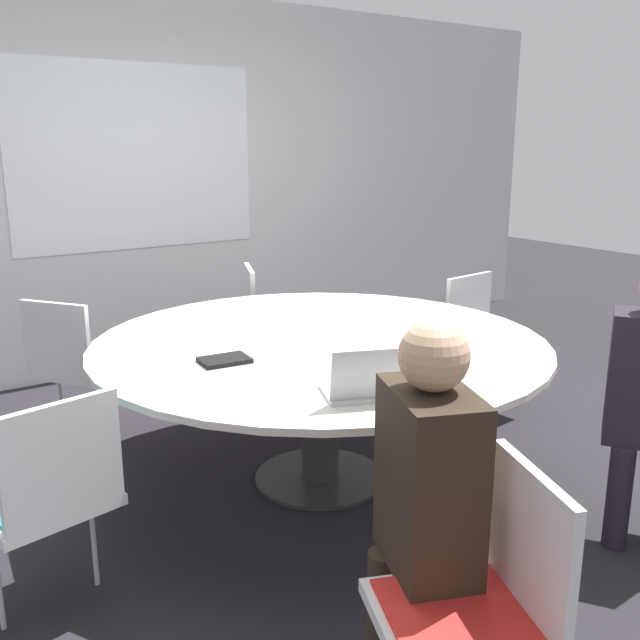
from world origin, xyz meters
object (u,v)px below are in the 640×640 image
object	(u,v)px
chair_2	(484,332)
handbag	(211,366)
chair_0	(482,596)
person_0	(424,489)
coffee_cup	(423,346)
chair_5	(49,487)
chair_3	(269,317)
laptop	(366,384)
chair_4	(74,359)
spiral_notebook	(225,360)

from	to	relation	value
chair_2	handbag	size ratio (longest dim) A/B	2.36
chair_0	person_0	world-z (taller)	person_0
chair_0	person_0	size ratio (longest dim) A/B	0.71
chair_2	coffee_cup	distance (m)	1.36
chair_0	chair_5	world-z (taller)	same
chair_3	laptop	bearing A→B (deg)	2.06
chair_2	coffee_cup	bearing A→B (deg)	24.17
chair_0	person_0	xyz separation A→B (m)	(0.02, 0.25, 0.20)
chair_0	laptop	bearing A→B (deg)	4.27
chair_3	laptop	world-z (taller)	laptop
chair_5	person_0	xyz separation A→B (m)	(0.80, -1.02, 0.20)
chair_4	coffee_cup	world-z (taller)	chair_4
chair_3	handbag	distance (m)	0.56
chair_0	chair_4	world-z (taller)	same
spiral_notebook	coffee_cup	bearing A→B (deg)	-26.87
person_0	laptop	xyz separation A→B (m)	(0.27, 0.61, 0.09)
chair_0	handbag	distance (m)	3.34
chair_4	laptop	xyz separation A→B (m)	(0.56, -1.87, 0.28)
person_0	handbag	distance (m)	3.12
chair_3	chair_4	distance (m)	1.38
chair_4	coffee_cup	size ratio (longest dim) A/B	9.76
chair_2	handbag	bearing A→B (deg)	-55.19
person_0	chair_3	bearing A→B (deg)	0.62
chair_2	spiral_notebook	size ratio (longest dim) A/B	3.80
chair_3	person_0	distance (m)	2.90
coffee_cup	chair_2	bearing A→B (deg)	30.60
chair_4	chair_5	size ratio (longest dim) A/B	1.00
chair_5	handbag	size ratio (longest dim) A/B	2.36
person_0	spiral_notebook	world-z (taller)	person_0
chair_5	chair_3	bearing A→B (deg)	30.62
person_0	coffee_cup	size ratio (longest dim) A/B	13.78
chair_0	chair_4	size ratio (longest dim) A/B	1.00
coffee_cup	handbag	bearing A→B (deg)	91.78
chair_3	chair_4	size ratio (longest dim) A/B	1.00
spiral_notebook	chair_3	bearing A→B (deg)	53.09
chair_2	coffee_cup	world-z (taller)	chair_2
chair_5	spiral_notebook	size ratio (longest dim) A/B	3.80
laptop	chair_2	bearing A→B (deg)	-127.94
chair_3	chair_5	bearing A→B (deg)	-25.15
laptop	chair_3	bearing A→B (deg)	-88.81
handbag	chair_4	bearing A→B (deg)	-154.89
person_0	handbag	bearing A→B (deg)	8.06
laptop	person_0	bearing A→B (deg)	88.73
chair_2	chair_4	bearing A→B (deg)	-27.97
chair_2	chair_4	xyz separation A→B (m)	(-2.27, 0.89, 0.00)
chair_5	laptop	bearing A→B (deg)	-32.01
chair_0	chair_3	bearing A→B (deg)	2.08
chair_5	handbag	world-z (taller)	chair_5
laptop	handbag	bearing A→B (deg)	-79.37
chair_2	handbag	distance (m)	1.88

